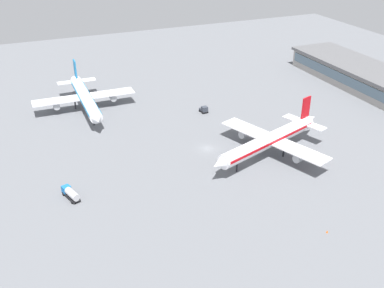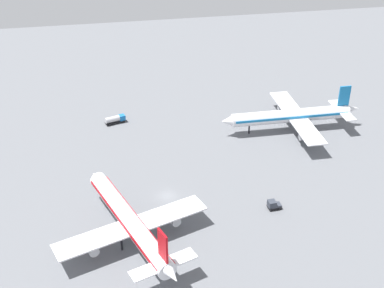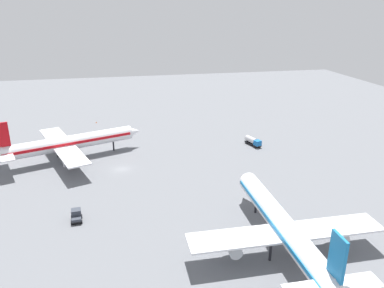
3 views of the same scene
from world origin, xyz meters
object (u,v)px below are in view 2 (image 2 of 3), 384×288
Objects in this scene: airplane_at_gate at (130,221)px; baggage_tug at (273,205)px; airplane_taxiing at (292,116)px; fuel_truck at (115,119)px.

airplane_at_gate is 35.28m from baggage_tug.
airplane_at_gate is 0.98× the size of airplane_taxiing.
fuel_truck is at bearing -14.62° from airplane_taxiing.
baggage_tug is at bearing -73.15° from fuel_truck.
baggage_tug is at bearing -102.04° from airplane_at_gate.
fuel_truck is (0.06, 55.54, -3.47)m from airplane_at_gate.
airplane_taxiing is at bearing -120.02° from baggage_tug.
fuel_truck reaches higher than baggage_tug.
airplane_at_gate is 12.77× the size of baggage_tug.
airplane_at_gate is at bearing -107.46° from fuel_truck.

